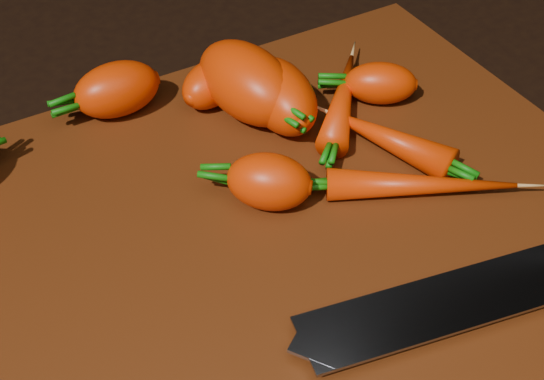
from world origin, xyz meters
TOP-DOWN VIEW (x-y plane):
  - ground at (0.00, 0.00)m, footprint 2.00×2.00m
  - cutting_board at (0.00, 0.00)m, footprint 0.50×0.40m
  - carrot_1 at (0.00, 0.02)m, footprint 0.07×0.07m
  - carrot_2 at (0.04, 0.12)m, footprint 0.08×0.11m
  - carrot_3 at (0.06, 0.09)m, footprint 0.06×0.09m
  - carrot_4 at (-0.05, 0.17)m, footprint 0.07×0.05m
  - carrot_5 at (0.02, 0.14)m, footprint 0.07×0.06m
  - carrot_6 at (0.14, 0.08)m, footprint 0.07×0.06m
  - carrot_7 at (0.11, 0.08)m, footprint 0.10×0.11m
  - carrot_8 at (0.10, -0.03)m, footprint 0.13×0.09m
  - carrot_9 at (0.11, 0.02)m, footprint 0.07×0.11m
  - knife at (0.10, -0.13)m, footprint 0.39×0.10m

SIDE VIEW (x-z plane):
  - ground at x=0.00m, z-range -0.01..0.00m
  - cutting_board at x=0.00m, z-range 0.00..0.01m
  - knife at x=0.10m, z-range 0.01..0.03m
  - carrot_8 at x=0.10m, z-range 0.01..0.04m
  - carrot_7 at x=0.11m, z-range 0.01..0.04m
  - carrot_9 at x=0.11m, z-range 0.01..0.04m
  - carrot_6 at x=0.14m, z-range 0.01..0.05m
  - carrot_5 at x=0.02m, z-range 0.01..0.05m
  - carrot_1 at x=0.00m, z-range 0.01..0.05m
  - carrot_4 at x=-0.05m, z-range 0.01..0.06m
  - carrot_3 at x=0.06m, z-range 0.01..0.06m
  - carrot_2 at x=0.04m, z-range 0.01..0.07m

